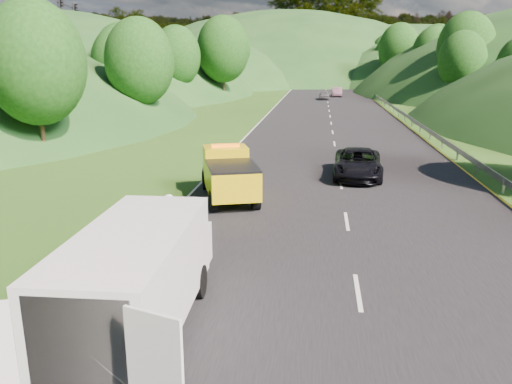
# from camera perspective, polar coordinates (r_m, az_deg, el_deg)

# --- Properties ---
(ground) EXTENTS (320.00, 320.00, 0.00)m
(ground) POSITION_cam_1_polar(r_m,az_deg,el_deg) (15.61, -0.10, -7.58)
(ground) COLOR #38661E
(ground) RESTS_ON ground
(road_surface) EXTENTS (14.00, 200.00, 0.02)m
(road_surface) POSITION_cam_1_polar(r_m,az_deg,el_deg) (54.64, 8.47, 8.54)
(road_surface) COLOR black
(road_surface) RESTS_ON ground
(guardrail) EXTENTS (0.06, 140.00, 1.52)m
(guardrail) POSITION_cam_1_polar(r_m,az_deg,el_deg) (67.60, 14.56, 9.43)
(guardrail) COLOR gray
(guardrail) RESTS_ON ground
(tree_line_left) EXTENTS (14.00, 140.00, 14.00)m
(tree_line_left) POSITION_cam_1_polar(r_m,az_deg,el_deg) (77.39, -8.59, 10.38)
(tree_line_left) COLOR #295D1B
(tree_line_left) RESTS_ON ground
(tree_line_right) EXTENTS (14.00, 140.00, 14.00)m
(tree_line_right) POSITION_cam_1_polar(r_m,az_deg,el_deg) (77.49, 23.35, 9.35)
(tree_line_right) COLOR #295D1B
(tree_line_right) RESTS_ON ground
(hills_backdrop) EXTENTS (201.00, 288.60, 44.00)m
(hills_backdrop) POSITION_cam_1_polar(r_m,az_deg,el_deg) (149.19, 9.20, 12.49)
(hills_backdrop) COLOR #2D5B23
(hills_backdrop) RESTS_ON ground
(tow_truck) EXTENTS (3.46, 5.64, 2.28)m
(tow_truck) POSITION_cam_1_polar(r_m,az_deg,el_deg) (21.85, -3.15, 2.07)
(tow_truck) COLOR black
(tow_truck) RESTS_ON ground
(white_van) EXTENTS (3.78, 6.98, 2.45)m
(white_van) POSITION_cam_1_polar(r_m,az_deg,el_deg) (11.47, -13.40, -9.11)
(white_van) COLOR black
(white_van) RESTS_ON ground
(woman) EXTENTS (0.42, 0.57, 1.56)m
(woman) POSITION_cam_1_polar(r_m,az_deg,el_deg) (17.46, -9.56, -5.29)
(woman) COLOR white
(woman) RESTS_ON ground
(child) EXTENTS (0.65, 0.66, 1.08)m
(child) POSITION_cam_1_polar(r_m,az_deg,el_deg) (15.29, -9.97, -8.31)
(child) COLOR tan
(child) RESTS_ON ground
(worker) EXTENTS (1.07, 0.71, 1.55)m
(worker) POSITION_cam_1_polar(r_m,az_deg,el_deg) (11.38, -14.26, -17.29)
(worker) COLOR black
(worker) RESTS_ON ground
(suitcase) EXTENTS (0.36, 0.25, 0.53)m
(suitcase) POSITION_cam_1_polar(r_m,az_deg,el_deg) (17.38, -13.85, -4.70)
(suitcase) COLOR #50523D
(suitcase) RESTS_ON ground
(passing_suv) EXTENTS (2.72, 5.35, 1.45)m
(passing_suv) POSITION_cam_1_polar(r_m,az_deg,el_deg) (26.59, 11.47, 1.66)
(passing_suv) COLOR black
(passing_suv) RESTS_ON ground
(dist_car_a) EXTENTS (1.52, 3.78, 1.29)m
(dist_car_a) POSITION_cam_1_polar(r_m,az_deg,el_deg) (77.50, 7.81, 10.41)
(dist_car_a) COLOR #4E4D52
(dist_car_a) RESTS_ON ground
(dist_car_b) EXTENTS (1.56, 4.48, 1.48)m
(dist_car_b) POSITION_cam_1_polar(r_m,az_deg,el_deg) (84.41, 9.22, 10.72)
(dist_car_b) COLOR #674455
(dist_car_b) RESTS_ON ground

